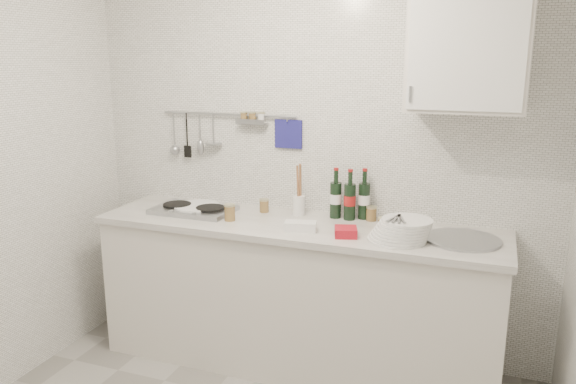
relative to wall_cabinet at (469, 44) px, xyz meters
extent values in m
cube|color=silver|center=(-0.90, 0.18, -0.70)|extent=(3.00, 0.02, 2.50)
cube|color=silver|center=(-0.90, -0.12, -1.51)|extent=(2.40, 0.60, 0.88)
cube|color=silver|center=(-0.90, -0.12, -1.05)|extent=(2.44, 0.64, 0.04)
cube|color=black|center=(-0.90, -0.10, -1.90)|extent=(2.34, 0.52, 0.10)
cube|color=#93969B|center=(-1.60, -0.12, -1.01)|extent=(0.50, 0.32, 0.03)
cylinder|color=black|center=(-1.72, -0.12, -0.99)|extent=(0.18, 0.18, 0.01)
cylinder|color=black|center=(-1.48, -0.12, -0.99)|extent=(0.18, 0.18, 0.01)
cylinder|color=#93969B|center=(0.05, -0.12, -1.02)|extent=(0.40, 0.40, 0.02)
cylinder|color=#93969B|center=(0.05, -0.12, -1.08)|extent=(0.34, 0.34, 0.10)
cylinder|color=#93969B|center=(-1.47, 0.15, -0.43)|extent=(0.95, 0.02, 0.02)
cube|color=navy|center=(-1.06, 0.17, -0.54)|extent=(0.18, 0.02, 0.18)
cube|color=silver|center=(0.00, 0.01, 0.00)|extent=(0.60, 0.35, 0.70)
cube|color=white|center=(0.00, -0.18, 0.00)|extent=(0.56, 0.01, 0.66)
cylinder|color=#93969B|center=(-0.26, -0.19, -0.25)|extent=(0.01, 0.01, 0.08)
cylinder|color=#4D60AF|center=(-1.61, -0.10, -1.02)|extent=(0.31, 0.31, 0.01)
cylinder|color=#4D60AF|center=(-1.60, -0.10, -1.01)|extent=(0.30, 0.30, 0.01)
cylinder|color=#4D60AF|center=(-1.59, -0.09, -1.00)|extent=(0.30, 0.30, 0.01)
cylinder|color=white|center=(-0.29, -0.24, -1.02)|extent=(0.32, 0.32, 0.01)
cylinder|color=white|center=(-0.28, -0.23, -1.01)|extent=(0.31, 0.31, 0.01)
cylinder|color=white|center=(-0.27, -0.23, -0.99)|extent=(0.31, 0.31, 0.01)
cylinder|color=white|center=(-0.27, -0.22, -0.98)|extent=(0.30, 0.30, 0.01)
cylinder|color=white|center=(-0.26, -0.22, -0.96)|extent=(0.29, 0.29, 0.01)
cylinder|color=white|center=(-0.25, -0.21, -0.95)|extent=(0.29, 0.29, 0.01)
cylinder|color=white|center=(-0.25, -0.21, -0.94)|extent=(0.28, 0.28, 0.01)
cylinder|color=white|center=(-0.24, -0.20, -0.92)|extent=(0.28, 0.28, 0.01)
cube|color=white|center=(-0.83, -0.26, -1.00)|extent=(0.19, 0.13, 0.05)
cube|color=red|center=(-0.56, -0.26, -1.00)|extent=(0.15, 0.15, 0.05)
cylinder|color=white|center=(-0.95, 0.06, -0.97)|extent=(0.08, 0.08, 0.12)
cylinder|color=#945B3B|center=(-0.94, 0.06, -0.82)|extent=(0.03, 0.06, 0.24)
cylinder|color=#945B3B|center=(-0.96, 0.07, -0.83)|extent=(0.04, 0.04, 0.22)
cylinder|color=brown|center=(-1.18, 0.04, -0.99)|extent=(0.06, 0.06, 0.08)
cylinder|color=tan|center=(-1.18, 0.04, -0.95)|extent=(0.06, 0.06, 0.01)
cylinder|color=brown|center=(-0.50, 0.09, -0.99)|extent=(0.06, 0.06, 0.08)
cylinder|color=tan|center=(-0.50, 0.09, -0.95)|extent=(0.07, 0.07, 0.01)
cylinder|color=brown|center=(-0.39, -0.07, -1.00)|extent=(0.06, 0.06, 0.06)
cylinder|color=tan|center=(-0.39, -0.07, -0.96)|extent=(0.06, 0.06, 0.01)
cylinder|color=brown|center=(-1.30, -0.21, -0.98)|extent=(0.06, 0.06, 0.09)
cylinder|color=tan|center=(-1.30, -0.21, -0.93)|extent=(0.07, 0.07, 0.01)
camera|label=1|loc=(0.17, -3.14, -0.06)|focal=35.00mm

